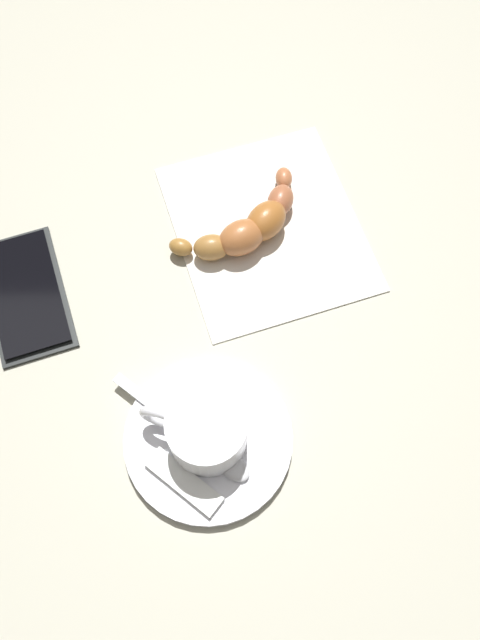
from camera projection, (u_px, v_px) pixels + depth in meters
The scene contains 8 objects.
ground_plane at pixel (224, 330), 0.61m from camera, with size 1.80×1.80×0.00m, color #AAA895.
saucer at pixel (208, 440), 0.57m from camera, with size 0.14×0.14×0.01m, color silver.
espresso_cup at pixel (205, 431), 0.54m from camera, with size 0.07×0.09×0.05m.
teaspoon at pixel (201, 443), 0.56m from camera, with size 0.10×0.12×0.01m.
sugar_packet at pixel (184, 482), 0.54m from camera, with size 0.07×0.02×0.01m, color white.
napkin at pixel (267, 227), 0.65m from camera, with size 0.20×0.17×0.00m, color silver.
croissant at pixel (250, 226), 0.63m from camera, with size 0.11×0.13×0.03m.
cell_phone at pixel (26, 294), 0.62m from camera, with size 0.15×0.10×0.01m.
Camera 1 is at (0.23, 0.01, 0.57)m, focal length 37.64 mm.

